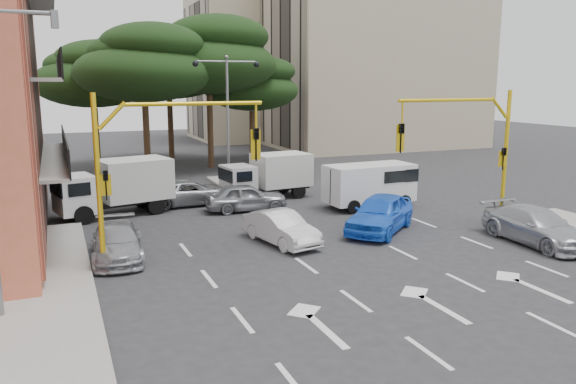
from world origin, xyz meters
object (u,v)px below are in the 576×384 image
at_px(signal_mast_left, 153,156).
at_px(box_truck_a, 115,188).
at_px(signal_mast_right, 474,140).
at_px(van_white, 369,186).
at_px(car_white_hatch, 281,228).
at_px(car_silver_wagon, 117,242).
at_px(car_silver_cross_a, 190,192).
at_px(car_blue_compact, 380,213).
at_px(car_silver_cross_b, 246,197).
at_px(box_truck_b, 267,176).
at_px(street_lamp_center, 227,97).
at_px(car_silver_parked, 536,226).

relative_size(signal_mast_left, box_truck_a, 1.11).
xyz_separation_m(signal_mast_right, van_white, (-1.93, 5.35, -2.75)).
bearing_deg(car_white_hatch, signal_mast_left, 178.71).
distance_m(signal_mast_left, car_silver_wagon, 3.76).
relative_size(car_white_hatch, car_silver_cross_a, 0.83).
height_order(car_silver_wagon, box_truck_a, box_truck_a).
xyz_separation_m(car_blue_compact, car_silver_cross_b, (-4.06, 6.00, -0.11)).
xyz_separation_m(car_blue_compact, van_white, (2.02, 4.34, 0.33)).
bearing_deg(car_blue_compact, box_truck_b, 152.99).
bearing_deg(car_blue_compact, street_lamp_center, 152.22).
xyz_separation_m(car_silver_wagon, car_silver_cross_b, (6.79, 5.58, 0.07)).
xyz_separation_m(car_blue_compact, car_silver_wagon, (-10.85, 0.42, -0.18)).
relative_size(car_silver_cross_b, box_truck_b, 0.82).
bearing_deg(car_white_hatch, car_silver_cross_a, 89.26).
relative_size(signal_mast_right, car_silver_parked, 1.23).
distance_m(car_silver_parked, box_truck_b, 14.21).
distance_m(car_blue_compact, car_silver_wagon, 10.86).
height_order(signal_mast_left, car_silver_wagon, signal_mast_left).
height_order(signal_mast_left, box_truck_a, signal_mast_left).
xyz_separation_m(car_white_hatch, car_silver_cross_a, (-1.69, 8.57, 0.01)).
bearing_deg(signal_mast_right, car_silver_parked, -74.96).
bearing_deg(van_white, car_silver_cross_b, -107.39).
relative_size(box_truck_a, box_truck_b, 1.09).
bearing_deg(van_white, street_lamp_center, -152.78).
distance_m(signal_mast_left, car_blue_compact, 10.19).
bearing_deg(car_silver_cross_a, car_silver_wagon, 148.70).
bearing_deg(box_truck_b, van_white, -142.18).
bearing_deg(car_silver_cross_b, van_white, -99.11).
bearing_deg(box_truck_b, street_lamp_center, 4.92).
height_order(car_silver_wagon, car_silver_parked, car_silver_parked).
xyz_separation_m(car_silver_wagon, box_truck_b, (8.86, 8.11, 0.60)).
distance_m(signal_mast_left, car_white_hatch, 6.06).
height_order(signal_mast_left, car_blue_compact, signal_mast_left).
height_order(street_lamp_center, van_white, street_lamp_center).
xyz_separation_m(box_truck_a, box_truck_b, (8.16, 0.98, -0.11)).
bearing_deg(signal_mast_left, van_white, 24.62).
bearing_deg(car_silver_wagon, car_blue_compact, 2.53).
relative_size(car_silver_cross_a, box_truck_b, 0.94).
distance_m(signal_mast_right, car_silver_parked, 4.42).
bearing_deg(car_silver_wagon, car_silver_cross_a, 65.43).
bearing_deg(signal_mast_right, car_silver_wagon, 174.49).
distance_m(signal_mast_right, car_blue_compact, 5.11).
distance_m(street_lamp_center, van_white, 10.82).
bearing_deg(box_truck_a, van_white, -117.93).
bearing_deg(box_truck_a, car_silver_cross_a, -89.27).
distance_m(car_white_hatch, box_truck_b, 9.01).
height_order(car_blue_compact, box_truck_b, box_truck_b).
height_order(signal_mast_left, car_silver_cross_b, signal_mast_left).
bearing_deg(car_silver_cross_a, signal_mast_left, 158.65).
height_order(signal_mast_right, car_silver_cross_a, signal_mast_right).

